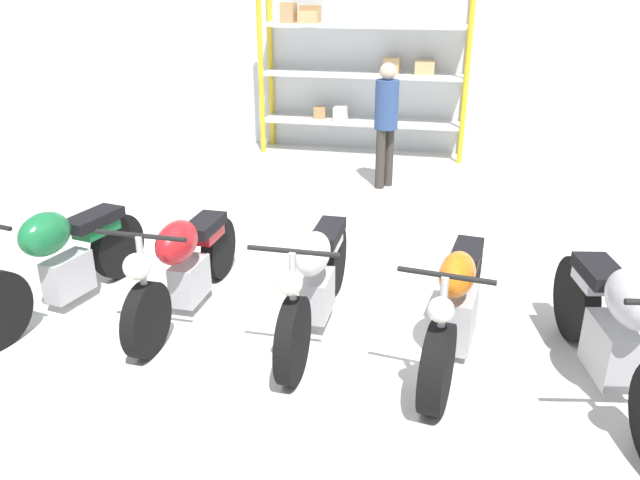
{
  "coord_description": "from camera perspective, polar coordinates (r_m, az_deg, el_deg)",
  "views": [
    {
      "loc": [
        1.05,
        -4.25,
        2.66
      ],
      "look_at": [
        0.0,
        0.4,
        0.7
      ],
      "focal_mm": 35.0,
      "sensor_mm": 36.0,
      "label": 1
    }
  ],
  "objects": [
    {
      "name": "ground_plane",
      "position": [
        5.12,
        -1.0,
        -8.95
      ],
      "size": [
        30.0,
        30.0,
        0.0
      ],
      "primitive_type": "plane",
      "color": "silver"
    },
    {
      "name": "back_wall",
      "position": [
        10.72,
        7.39,
        17.57
      ],
      "size": [
        30.0,
        0.08,
        3.6
      ],
      "color": "silver",
      "rests_on": "ground_plane"
    },
    {
      "name": "shelving_rack",
      "position": [
        10.49,
        3.56,
        15.21
      ],
      "size": [
        3.36,
        0.63,
        2.54
      ],
      "color": "gold",
      "rests_on": "ground_plane"
    },
    {
      "name": "motorcycle_green",
      "position": [
        5.81,
        -22.63,
        -1.47
      ],
      "size": [
        0.67,
        2.02,
        1.04
      ],
      "rotation": [
        0.0,
        0.0,
        -1.76
      ],
      "color": "black",
      "rests_on": "ground_plane"
    },
    {
      "name": "motorcycle_red",
      "position": [
        5.43,
        -12.26,
        -2.12
      ],
      "size": [
        0.72,
        2.02,
        0.98
      ],
      "rotation": [
        0.0,
        0.0,
        -1.59
      ],
      "color": "black",
      "rests_on": "ground_plane"
    },
    {
      "name": "motorcycle_white",
      "position": [
        5.04,
        -0.35,
        -3.57
      ],
      "size": [
        0.65,
        2.1,
        1.0
      ],
      "rotation": [
        0.0,
        0.0,
        -1.57
      ],
      "color": "black",
      "rests_on": "ground_plane"
    },
    {
      "name": "motorcycle_orange",
      "position": [
        4.88,
        12.35,
        -5.74
      ],
      "size": [
        0.62,
        2.15,
        0.98
      ],
      "rotation": [
        0.0,
        0.0,
        -1.7
      ],
      "color": "black",
      "rests_on": "ground_plane"
    },
    {
      "name": "motorcycle_silver",
      "position": [
        4.69,
        25.69,
        -7.5
      ],
      "size": [
        0.75,
        2.16,
        1.09
      ],
      "rotation": [
        0.0,
        0.0,
        -1.38
      ],
      "color": "black",
      "rests_on": "ground_plane"
    },
    {
      "name": "person_browsing",
      "position": [
        8.69,
        6.08,
        11.24
      ],
      "size": [
        0.44,
        0.44,
        1.7
      ],
      "rotation": [
        0.0,
        0.0,
        2.55
      ],
      "color": "#38332D",
      "rests_on": "ground_plane"
    }
  ]
}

